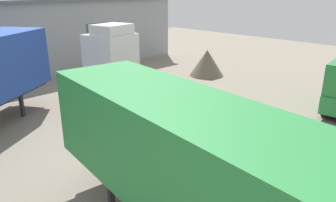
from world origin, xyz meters
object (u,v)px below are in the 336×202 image
container_trailer_green (212,174)px  gravel_pile (207,63)px  tractor_unit_white (117,62)px  oil_drum (146,134)px

container_trailer_green → gravel_pile: bearing=-44.4°
tractor_unit_white → oil_drum: (-3.27, -6.44, -1.54)m
gravel_pile → container_trailer_green: bearing=-140.6°
container_trailer_green → gravel_pile: container_trailer_green is taller
container_trailer_green → oil_drum: (3.14, 5.87, -2.06)m
tractor_unit_white → gravel_pile: 7.47m
tractor_unit_white → container_trailer_green: tractor_unit_white is taller
container_trailer_green → oil_drum: bearing=-22.0°
gravel_pile → oil_drum: gravel_pile is taller
tractor_unit_white → oil_drum: bearing=141.8°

